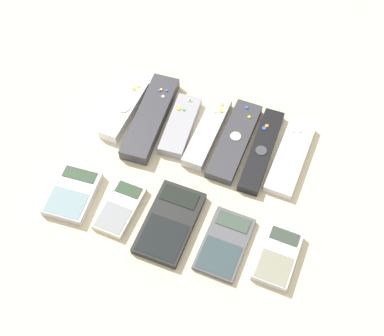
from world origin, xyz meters
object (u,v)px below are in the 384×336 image
(remote_4, at_px, (235,141))
(remote_6, at_px, (290,158))
(remote_0, at_px, (125,110))
(calculator_0, at_px, (73,193))
(remote_5, at_px, (262,150))
(calculator_3, at_px, (225,244))
(calculator_4, at_px, (278,256))
(remote_1, at_px, (151,118))
(remote_3, at_px, (207,132))
(calculator_1, at_px, (120,208))
(calculator_2, at_px, (170,223))
(remote_2, at_px, (180,125))

(remote_4, relative_size, remote_6, 1.10)
(remote_0, relative_size, calculator_0, 1.37)
(remote_5, height_order, calculator_3, remote_5)
(calculator_3, bearing_deg, calculator_4, 6.92)
(remote_1, xyz_separation_m, remote_3, (0.12, 0.01, -0.00))
(calculator_1, height_order, calculator_3, calculator_1)
(remote_4, xyz_separation_m, calculator_2, (-0.06, -0.22, -0.00))
(remote_4, height_order, remote_6, remote_4)
(calculator_2, distance_m, calculator_3, 0.11)
(calculator_0, height_order, calculator_4, calculator_0)
(remote_4, xyz_separation_m, remote_6, (0.12, -0.00, -0.00))
(remote_4, xyz_separation_m, calculator_0, (-0.26, -0.22, -0.00))
(remote_6, bearing_deg, calculator_3, -103.91)
(calculator_1, relative_size, calculator_4, 1.01)
(remote_2, bearing_deg, remote_4, -3.00)
(remote_0, bearing_deg, remote_5, 2.81)
(remote_0, bearing_deg, calculator_2, -46.30)
(remote_6, height_order, calculator_2, same)
(remote_0, bearing_deg, remote_3, 4.46)
(calculator_0, bearing_deg, calculator_2, -1.77)
(remote_2, xyz_separation_m, remote_4, (0.12, 0.00, -0.00))
(remote_3, distance_m, calculator_4, 0.30)
(remote_4, relative_size, calculator_1, 1.71)
(remote_4, xyz_separation_m, calculator_3, (0.05, -0.22, -0.00))
(calculator_4, bearing_deg, remote_4, 126.97)
(remote_0, xyz_separation_m, remote_2, (0.13, 0.00, -0.00))
(calculator_1, bearing_deg, calculator_0, -175.38)
(remote_2, distance_m, calculator_4, 0.34)
(calculator_2, bearing_deg, calculator_4, 2.45)
(calculator_2, bearing_deg, remote_3, 92.30)
(remote_4, bearing_deg, remote_0, -177.13)
(remote_2, bearing_deg, remote_1, 179.50)
(remote_1, height_order, calculator_4, remote_1)
(remote_2, xyz_separation_m, calculator_0, (-0.14, -0.22, -0.00))
(calculator_1, bearing_deg, calculator_4, 4.01)
(remote_0, distance_m, remote_5, 0.30)
(remote_3, distance_m, calculator_3, 0.25)
(remote_2, bearing_deg, remote_3, -1.03)
(remote_3, bearing_deg, remote_4, 0.88)
(remote_4, distance_m, calculator_0, 0.34)
(remote_1, distance_m, remote_5, 0.24)
(remote_1, height_order, remote_6, remote_1)
(remote_3, relative_size, remote_4, 0.91)
(calculator_1, bearing_deg, calculator_2, 4.45)
(remote_0, height_order, remote_2, remote_0)
(remote_3, distance_m, calculator_2, 0.22)
(remote_5, xyz_separation_m, remote_6, (0.06, 0.00, -0.00))
(remote_4, bearing_deg, calculator_3, -75.06)
(remote_2, bearing_deg, calculator_1, -104.16)
(remote_0, height_order, remote_5, remote_0)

